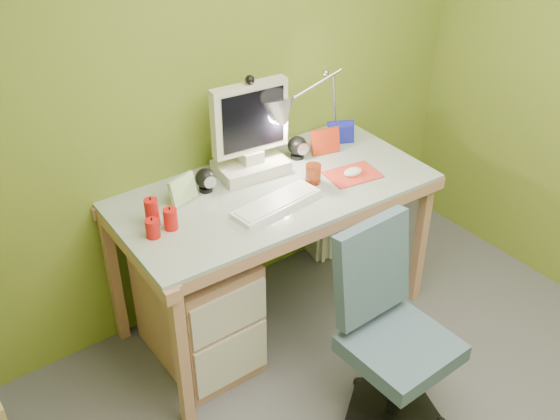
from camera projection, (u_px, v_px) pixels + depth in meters
wall_back at (204, 91)px, 3.07m from camera, size 3.20×0.01×2.40m
slope_ceiling at (158, 168)px, 1.14m from camera, size 1.10×3.20×1.10m
desk at (273, 255)px, 3.31m from camera, size 1.54×0.81×0.81m
monitor at (250, 122)px, 3.07m from camera, size 0.42×0.27×0.54m
speaker_left at (205, 180)px, 3.04m from camera, size 0.11×0.11×0.11m
speaker_right at (297, 147)px, 3.30m from camera, size 0.12×0.12×0.12m
keyboard at (276, 203)px, 2.95m from camera, size 0.45×0.19×0.02m
mousepad at (353, 175)px, 3.19m from camera, size 0.28×0.22×0.01m
mouse at (353, 172)px, 3.18m from camera, size 0.11×0.08×0.03m
amber_tumbler at (313, 174)px, 3.10m from camera, size 0.07×0.07×0.10m
candle_cluster at (156, 217)px, 2.77m from camera, size 0.19×0.17×0.13m
photo_frame_red at (325, 141)px, 3.35m from camera, size 0.15×0.06×0.13m
photo_frame_blue at (341, 132)px, 3.45m from camera, size 0.14×0.08×0.12m
photo_frame_green at (183, 189)px, 2.95m from camera, size 0.15×0.06×0.12m
desk_lamp at (324, 91)px, 3.27m from camera, size 0.63×0.39×0.63m
task_chair at (401, 347)px, 2.74m from camera, size 0.49×0.49×0.85m
radiator at (337, 224)px, 3.95m from camera, size 0.37×0.20×0.36m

